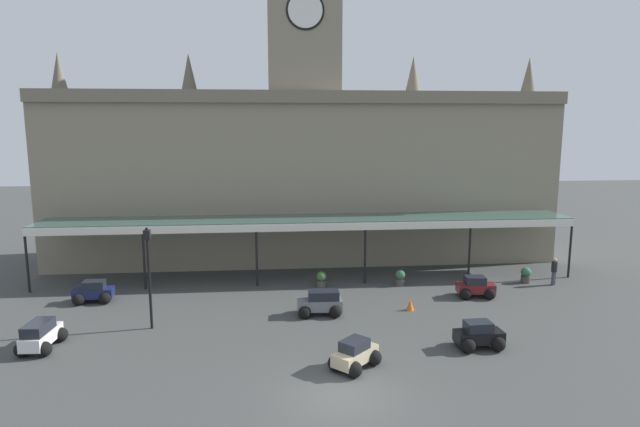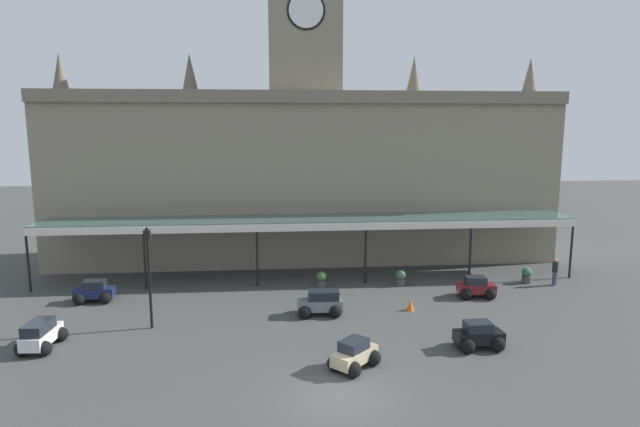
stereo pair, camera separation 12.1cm
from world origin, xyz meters
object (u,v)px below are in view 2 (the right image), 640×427
pedestrian_crossing_forecourt (555,271)px  car_black_sedan (478,337)px  car_beige_sedan (354,356)px  planter_near_kerb (401,278)px  car_maroon_sedan (476,288)px  planter_by_canopy (527,275)px  traffic_cone (410,305)px  car_grey_estate (320,304)px  victorian_lamppost (149,266)px  planter_forecourt_centre (322,279)px  car_navy_sedan (94,293)px  car_white_estate (41,336)px

pedestrian_crossing_forecourt → car_black_sedan: bearing=-133.5°
pedestrian_crossing_forecourt → car_beige_sedan: bearing=-144.1°
planter_near_kerb → car_beige_sedan: bearing=-112.7°
car_maroon_sedan → planter_by_canopy: bearing=30.0°
car_maroon_sedan → traffic_cone: size_ratio=3.68×
traffic_cone → planter_near_kerb: planter_near_kerb is taller
planter_by_canopy → car_black_sedan: bearing=-126.0°
car_beige_sedan → pedestrian_crossing_forecourt: size_ratio=1.33×
car_grey_estate → car_maroon_sedan: bearing=12.9°
victorian_lamppost → planter_forecourt_centre: victorian_lamppost is taller
car_navy_sedan → pedestrian_crossing_forecourt: 26.52m
car_white_estate → pedestrian_crossing_forecourt: size_ratio=1.38×
car_black_sedan → planter_forecourt_centre: car_black_sedan is taller
car_maroon_sedan → traffic_cone: (-4.19, -1.77, -0.21)m
car_white_estate → planter_near_kerb: (17.54, 7.63, -0.07)m
car_black_sedan → planter_near_kerb: bearing=97.2°
car_maroon_sedan → planter_near_kerb: 4.45m
car_black_sedan → car_grey_estate: bearing=144.0°
victorian_lamppost → car_beige_sedan: bearing=-29.4°
car_navy_sedan → car_maroon_sedan: size_ratio=0.99×
car_white_estate → traffic_cone: bearing=11.1°
car_white_estate → car_beige_sedan: car_white_estate is taller
car_black_sedan → planter_by_canopy: 11.22m
victorian_lamppost → planter_near_kerb: (13.35, 5.63, -2.54)m
car_white_estate → planter_forecourt_centre: bearing=31.0°
car_white_estate → victorian_lamppost: 5.26m
car_black_sedan → planter_by_canopy: size_ratio=2.17×
car_black_sedan → car_beige_sedan: bearing=-165.8°
car_navy_sedan → car_grey_estate: 12.46m
car_maroon_sedan → planter_near_kerb: bearing=145.4°
victorian_lamppost → traffic_cone: size_ratio=8.42×
planter_forecourt_centre → car_white_estate: bearing=-149.0°
car_navy_sedan → traffic_cone: bearing=-9.7°
victorian_lamppost → planter_forecourt_centre: bearing=33.5°
car_maroon_sedan → car_black_sedan: bearing=-110.4°
car_black_sedan → traffic_cone: size_ratio=3.60×
victorian_lamppost → planter_by_canopy: 21.95m
car_grey_estate → planter_forecourt_centre: size_ratio=2.37×
car_grey_estate → planter_by_canopy: size_ratio=2.37×
car_grey_estate → victorian_lamppost: (-8.11, -1.05, 2.47)m
car_white_estate → car_black_sedan: bearing=-4.9°
car_beige_sedan → victorian_lamppost: victorian_lamppost is taller
car_grey_estate → planter_by_canopy: car_grey_estate is taller
car_white_estate → planter_by_canopy: size_ratio=2.39×
car_navy_sedan → car_grey_estate: bearing=-14.6°
car_black_sedan → car_maroon_sedan: bearing=69.6°
car_beige_sedan → planter_by_canopy: car_beige_sedan is taller
planter_near_kerb → planter_by_canopy: 7.76m
car_grey_estate → planter_by_canopy: bearing=18.7°
car_maroon_sedan → traffic_cone: 4.55m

